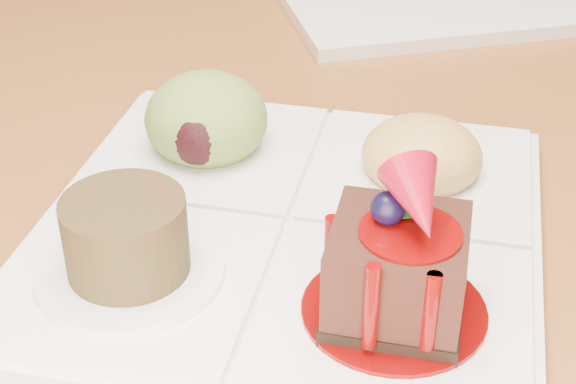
# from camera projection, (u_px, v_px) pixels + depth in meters

# --- Properties ---
(dining_table) EXTENTS (1.00, 1.80, 0.75)m
(dining_table) POSITION_uv_depth(u_px,v_px,m) (275.00, 86.00, 0.83)
(dining_table) COLOR brown
(dining_table) RESTS_ON ground
(sampler_plate) EXTENTS (0.30, 0.30, 0.11)m
(sampler_plate) POSITION_uv_depth(u_px,v_px,m) (286.00, 207.00, 0.50)
(sampler_plate) COLOR white
(sampler_plate) RESTS_ON dining_table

